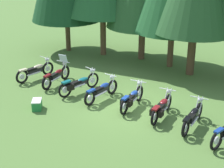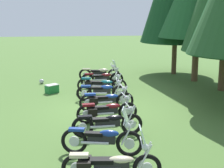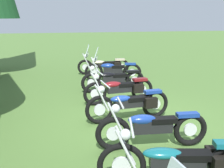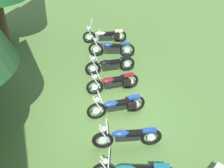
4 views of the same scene
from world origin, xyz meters
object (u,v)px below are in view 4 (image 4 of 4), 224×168
motorcycle_6 (110,65)px  motorcycle_7 (111,48)px  motorcycle_3 (127,137)px  motorcycle_5 (114,82)px  motorcycle_8 (105,35)px  motorcycle_4 (118,105)px

motorcycle_6 → motorcycle_7: (1.46, -0.32, 0.04)m
motorcycle_3 → motorcycle_7: motorcycle_7 is taller
motorcycle_6 → motorcycle_7: 1.50m
motorcycle_5 → motorcycle_8: (4.33, -0.39, -0.00)m
motorcycle_6 → motorcycle_5: bearing=83.7°
motorcycle_4 → motorcycle_8: bearing=-99.5°
motorcycle_6 → motorcycle_7: size_ratio=1.02×
motorcycle_7 → motorcycle_8: size_ratio=0.96×
motorcycle_7 → motorcycle_8: 1.51m
motorcycle_3 → motorcycle_7: 5.86m
motorcycle_6 → motorcycle_4: bearing=82.8°
motorcycle_6 → motorcycle_8: size_ratio=0.98×
motorcycle_6 → motorcycle_8: bearing=-98.3°
motorcycle_3 → motorcycle_8: size_ratio=0.97×
motorcycle_5 → motorcycle_8: motorcycle_8 is taller
motorcycle_6 → motorcycle_3: bearing=84.1°
motorcycle_6 → motorcycle_7: bearing=-104.8°
motorcycle_4 → motorcycle_6: motorcycle_4 is taller
motorcycle_4 → motorcycle_5: size_ratio=1.00×
motorcycle_3 → motorcycle_6: bearing=-87.5°
motorcycle_4 → motorcycle_7: bearing=-101.6°
motorcycle_5 → motorcycle_7: 2.85m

